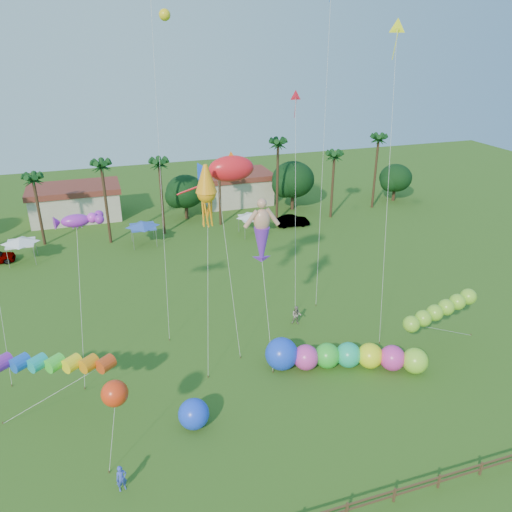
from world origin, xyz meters
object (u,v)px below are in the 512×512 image
object	(u,v)px
spectator_b	(296,315)
blue_ball	(194,414)
car_b	(292,221)
spectator_a	(121,478)
caterpillar_inflatable	(340,356)

from	to	relation	value
spectator_b	blue_ball	bearing A→B (deg)	-114.11
car_b	blue_ball	xyz separation A→B (m)	(-20.89, -33.83, 0.30)
spectator_a	caterpillar_inflatable	xyz separation A→B (m)	(17.35, 6.56, 0.23)
car_b	spectator_a	size ratio (longest dim) A/B	2.64
spectator_b	car_b	bearing A→B (deg)	93.94
spectator_a	spectator_b	world-z (taller)	spectator_b
blue_ball	spectator_b	bearing A→B (deg)	40.69
car_b	blue_ball	world-z (taller)	blue_ball
spectator_a	blue_ball	xyz separation A→B (m)	(5.05, 3.77, 0.18)
spectator_a	car_b	bearing A→B (deg)	42.41
blue_ball	spectator_a	bearing A→B (deg)	-143.26
car_b	spectator_b	distance (m)	25.59
caterpillar_inflatable	blue_ball	bearing A→B (deg)	-147.01
blue_ball	caterpillar_inflatable	bearing A→B (deg)	12.78
car_b	caterpillar_inflatable	bearing A→B (deg)	169.61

